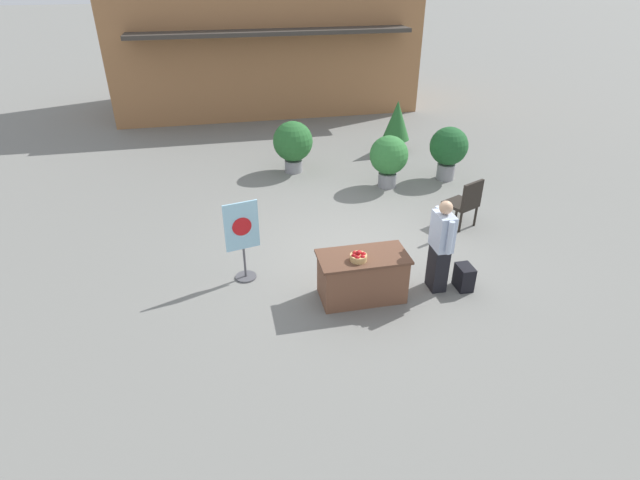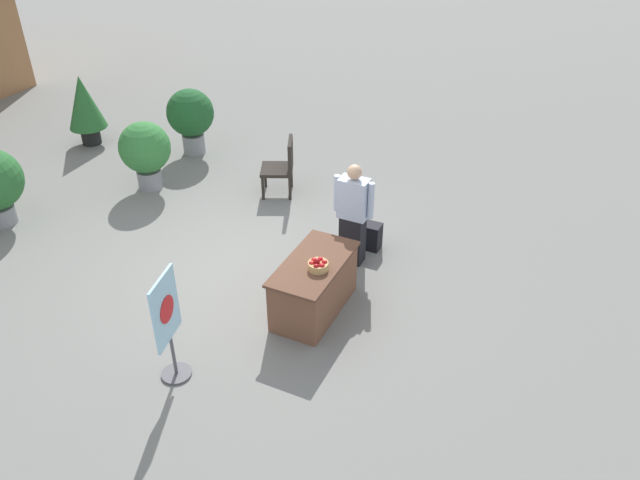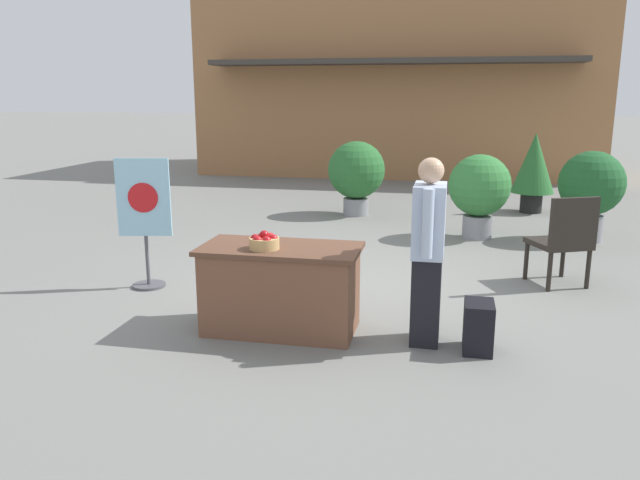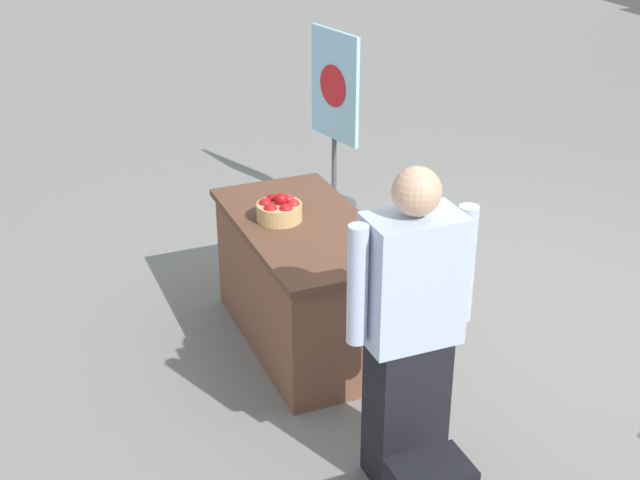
{
  "view_description": "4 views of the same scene",
  "coord_description": "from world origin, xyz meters",
  "px_view_note": "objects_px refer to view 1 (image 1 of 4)",
  "views": [
    {
      "loc": [
        -2.32,
        -7.63,
        4.82
      ],
      "look_at": [
        -0.82,
        -0.65,
        0.75
      ],
      "focal_mm": 28.0,
      "sensor_mm": 36.0,
      "label": 1
    },
    {
      "loc": [
        -6.14,
        -4.18,
        5.39
      ],
      "look_at": [
        0.04,
        -1.26,
        0.91
      ],
      "focal_mm": 35.0,
      "sensor_mm": 36.0,
      "label": 2
    },
    {
      "loc": [
        1.16,
        -6.46,
        2.09
      ],
      "look_at": [
        0.02,
        -1.07,
        0.79
      ],
      "focal_mm": 35.0,
      "sensor_mm": 36.0,
      "label": 3
    },
    {
      "loc": [
        3.97,
        -3.0,
        2.91
      ],
      "look_at": [
        0.15,
        -1.41,
        0.89
      ],
      "focal_mm": 50.0,
      "sensor_mm": 36.0,
      "label": 4
    }
  ],
  "objects_px": {
    "display_table": "(362,276)",
    "poster_board": "(243,238)",
    "backpack": "(464,277)",
    "apple_basket": "(358,257)",
    "potted_plant_near_left": "(293,143)",
    "person_visitor": "(441,246)",
    "potted_plant_near_right": "(397,122)",
    "potted_plant_far_right": "(449,148)",
    "patio_chair": "(465,201)",
    "potted_plant_far_left": "(389,157)"
  },
  "relations": [
    {
      "from": "display_table",
      "to": "poster_board",
      "type": "height_order",
      "value": "poster_board"
    },
    {
      "from": "backpack",
      "to": "apple_basket",
      "type": "bearing_deg",
      "value": 179.88
    },
    {
      "from": "display_table",
      "to": "potted_plant_near_left",
      "type": "xyz_separation_m",
      "value": [
        -0.17,
        5.59,
        0.37
      ]
    },
    {
      "from": "person_visitor",
      "to": "apple_basket",
      "type": "bearing_deg",
      "value": 4.75
    },
    {
      "from": "display_table",
      "to": "potted_plant_near_right",
      "type": "bearing_deg",
      "value": 66.08
    },
    {
      "from": "display_table",
      "to": "poster_board",
      "type": "distance_m",
      "value": 2.06
    },
    {
      "from": "potted_plant_far_right",
      "to": "potted_plant_near_right",
      "type": "bearing_deg",
      "value": 103.76
    },
    {
      "from": "person_visitor",
      "to": "potted_plant_near_right",
      "type": "bearing_deg",
      "value": -103.39
    },
    {
      "from": "patio_chair",
      "to": "potted_plant_near_right",
      "type": "relative_size",
      "value": 0.72
    },
    {
      "from": "apple_basket",
      "to": "patio_chair",
      "type": "bearing_deg",
      "value": 35.71
    },
    {
      "from": "backpack",
      "to": "patio_chair",
      "type": "bearing_deg",
      "value": 64.36
    },
    {
      "from": "person_visitor",
      "to": "potted_plant_near_left",
      "type": "xyz_separation_m",
      "value": [
        -1.46,
        5.6,
        -0.04
      ]
    },
    {
      "from": "potted_plant_near_right",
      "to": "potted_plant_near_left",
      "type": "bearing_deg",
      "value": -163.66
    },
    {
      "from": "backpack",
      "to": "display_table",
      "type": "bearing_deg",
      "value": 176.06
    },
    {
      "from": "person_visitor",
      "to": "poster_board",
      "type": "bearing_deg",
      "value": -16.95
    },
    {
      "from": "person_visitor",
      "to": "display_table",
      "type": "bearing_deg",
      "value": 0.0
    },
    {
      "from": "person_visitor",
      "to": "potted_plant_near_left",
      "type": "height_order",
      "value": "person_visitor"
    },
    {
      "from": "apple_basket",
      "to": "person_visitor",
      "type": "bearing_deg",
      "value": 4.34
    },
    {
      "from": "apple_basket",
      "to": "potted_plant_far_left",
      "type": "height_order",
      "value": "potted_plant_far_left"
    },
    {
      "from": "apple_basket",
      "to": "poster_board",
      "type": "distance_m",
      "value": 1.98
    },
    {
      "from": "potted_plant_near_left",
      "to": "potted_plant_far_left",
      "type": "bearing_deg",
      "value": -34.83
    },
    {
      "from": "backpack",
      "to": "potted_plant_near_left",
      "type": "bearing_deg",
      "value": 108.36
    },
    {
      "from": "potted_plant_near_right",
      "to": "poster_board",
      "type": "bearing_deg",
      "value": -130.1
    },
    {
      "from": "backpack",
      "to": "potted_plant_far_left",
      "type": "xyz_separation_m",
      "value": [
        0.14,
        4.3,
        0.53
      ]
    },
    {
      "from": "person_visitor",
      "to": "potted_plant_near_left",
      "type": "relative_size",
      "value": 1.23
    },
    {
      "from": "poster_board",
      "to": "display_table",
      "type": "bearing_deg",
      "value": 49.51
    },
    {
      "from": "poster_board",
      "to": "potted_plant_far_left",
      "type": "relative_size",
      "value": 1.15
    },
    {
      "from": "backpack",
      "to": "potted_plant_far_left",
      "type": "relative_size",
      "value": 0.34
    },
    {
      "from": "poster_board",
      "to": "potted_plant_far_right",
      "type": "relative_size",
      "value": 1.09
    },
    {
      "from": "person_visitor",
      "to": "potted_plant_near_left",
      "type": "distance_m",
      "value": 5.79
    },
    {
      "from": "backpack",
      "to": "potted_plant_near_right",
      "type": "relative_size",
      "value": 0.3
    },
    {
      "from": "potted_plant_near_left",
      "to": "person_visitor",
      "type": "bearing_deg",
      "value": -75.44
    },
    {
      "from": "person_visitor",
      "to": "backpack",
      "type": "bearing_deg",
      "value": 166.45
    },
    {
      "from": "potted_plant_near_right",
      "to": "potted_plant_far_right",
      "type": "height_order",
      "value": "potted_plant_near_right"
    },
    {
      "from": "potted_plant_far_right",
      "to": "apple_basket",
      "type": "bearing_deg",
      "value": -128.54
    },
    {
      "from": "potted_plant_near_right",
      "to": "potted_plant_far_right",
      "type": "xyz_separation_m",
      "value": [
        0.53,
        -2.18,
        -0.04
      ]
    },
    {
      "from": "apple_basket",
      "to": "potted_plant_near_right",
      "type": "bearing_deg",
      "value": 65.64
    },
    {
      "from": "potted_plant_far_left",
      "to": "potted_plant_near_right",
      "type": "bearing_deg",
      "value": 66.17
    },
    {
      "from": "potted_plant_far_right",
      "to": "poster_board",
      "type": "bearing_deg",
      "value": -147.13
    },
    {
      "from": "display_table",
      "to": "potted_plant_far_right",
      "type": "relative_size",
      "value": 1.08
    },
    {
      "from": "poster_board",
      "to": "potted_plant_far_left",
      "type": "xyz_separation_m",
      "value": [
        3.64,
        3.23,
        -0.04
      ]
    },
    {
      "from": "poster_board",
      "to": "potted_plant_far_left",
      "type": "height_order",
      "value": "poster_board"
    },
    {
      "from": "apple_basket",
      "to": "poster_board",
      "type": "bearing_deg",
      "value": 147.54
    },
    {
      "from": "potted_plant_far_left",
      "to": "potted_plant_far_right",
      "type": "bearing_deg",
      "value": 4.73
    },
    {
      "from": "display_table",
      "to": "patio_chair",
      "type": "relative_size",
      "value": 1.38
    },
    {
      "from": "potted_plant_far_right",
      "to": "display_table",
      "type": "bearing_deg",
      "value": -128.38
    },
    {
      "from": "poster_board",
      "to": "patio_chair",
      "type": "xyz_separation_m",
      "value": [
        4.47,
        0.95,
        -0.21
      ]
    },
    {
      "from": "person_visitor",
      "to": "potted_plant_far_left",
      "type": "bearing_deg",
      "value": -97.43
    },
    {
      "from": "apple_basket",
      "to": "potted_plant_near_left",
      "type": "relative_size",
      "value": 0.2
    },
    {
      "from": "apple_basket",
      "to": "potted_plant_near_right",
      "type": "xyz_separation_m",
      "value": [
        2.99,
        6.6,
        -0.01
      ]
    }
  ]
}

